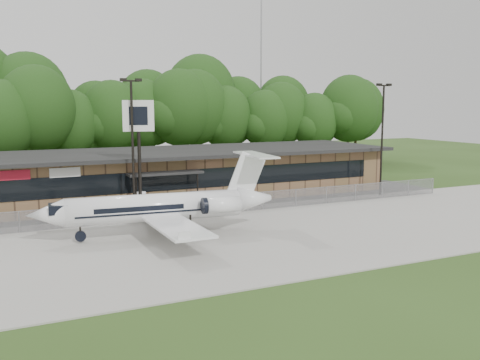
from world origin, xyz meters
TOP-DOWN VIEW (x-y plane):
  - ground at (0.00, 0.00)m, footprint 160.00×160.00m
  - apron at (0.00, 8.00)m, footprint 64.00×18.00m
  - parking_lot at (0.00, 19.50)m, footprint 50.00×9.00m
  - terminal at (-0.00, 23.94)m, footprint 41.00×11.65m
  - fence at (0.00, 15.00)m, footprint 46.00×0.04m
  - treeline at (0.00, 42.00)m, footprint 72.00×12.00m
  - radio_mast at (22.00, 48.00)m, footprint 0.20×0.20m
  - light_pole_mid at (-5.00, 16.50)m, footprint 1.55×0.30m
  - light_pole_right at (18.00, 16.50)m, footprint 1.55×0.30m
  - business_jet at (-4.66, 10.25)m, footprint 15.64×13.96m
  - pole_sign at (-4.45, 16.79)m, footprint 2.28×0.75m

SIDE VIEW (x-z plane):
  - ground at x=0.00m, z-range 0.00..0.00m
  - parking_lot at x=0.00m, z-range 0.00..0.06m
  - apron at x=0.00m, z-range 0.00..0.08m
  - fence at x=0.00m, z-range 0.02..1.54m
  - business_jet at x=-4.66m, z-range -0.75..4.51m
  - terminal at x=0.00m, z-range 0.03..4.33m
  - light_pole_mid at x=-5.00m, z-range 0.86..11.09m
  - light_pole_right at x=18.00m, z-range 0.86..11.09m
  - pole_sign at x=-4.45m, z-range 2.30..10.99m
  - treeline at x=0.00m, z-range 0.00..15.00m
  - radio_mast at x=22.00m, z-range 0.00..25.00m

